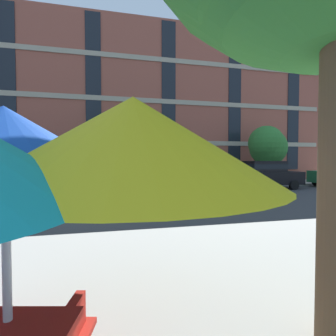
# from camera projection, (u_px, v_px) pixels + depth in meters

# --- Properties ---
(ground_plane) EXTENTS (120.00, 120.00, 0.00)m
(ground_plane) POSITION_uv_depth(u_px,v_px,m) (84.00, 206.00, 10.54)
(ground_plane) COLOR #38383A
(sidewalk_far) EXTENTS (56.00, 3.60, 0.12)m
(sidewalk_far) POSITION_uv_depth(u_px,v_px,m) (93.00, 187.00, 17.15)
(sidewalk_far) COLOR #9E998E
(sidewalk_far) RESTS_ON ground
(apartment_building) EXTENTS (39.64, 12.08, 12.80)m
(apartment_building) POSITION_uv_depth(u_px,v_px,m) (96.00, 112.00, 24.90)
(apartment_building) COLOR #934C3D
(apartment_building) RESTS_ON ground
(pickup_black) EXTENTS (5.10, 2.12, 2.20)m
(pickup_black) POSITION_uv_depth(u_px,v_px,m) (62.00, 176.00, 13.78)
(pickup_black) COLOR black
(pickup_black) RESTS_ON ground
(pickup_gray) EXTENTS (5.10, 2.12, 2.20)m
(pickup_gray) POSITION_uv_depth(u_px,v_px,m) (167.00, 174.00, 15.09)
(pickup_gray) COLOR slate
(pickup_gray) RESTS_ON ground
(sedan_black) EXTENTS (4.40, 1.98, 1.78)m
(sedan_black) POSITION_uv_depth(u_px,v_px,m) (265.00, 174.00, 16.59)
(sedan_black) COLOR black
(sedan_black) RESTS_ON ground
(street_tree_middle) EXTENTS (2.91, 2.95, 5.09)m
(street_tree_middle) POSITION_uv_depth(u_px,v_px,m) (121.00, 134.00, 17.39)
(street_tree_middle) COLOR brown
(street_tree_middle) RESTS_ON ground
(street_tree_right) EXTENTS (3.02, 2.88, 4.42)m
(street_tree_right) POSITION_uv_depth(u_px,v_px,m) (267.00, 146.00, 19.77)
(street_tree_right) COLOR brown
(street_tree_right) RESTS_ON ground
(patio_umbrella) EXTENTS (3.59, 3.59, 2.25)m
(patio_umbrella) POSITION_uv_depth(u_px,v_px,m) (4.00, 147.00, 1.77)
(patio_umbrella) COLOR silver
(patio_umbrella) RESTS_ON ground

